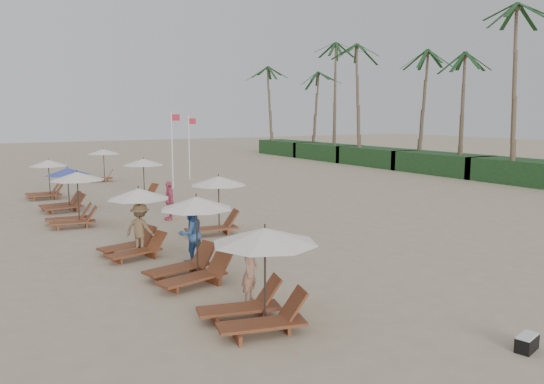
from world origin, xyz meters
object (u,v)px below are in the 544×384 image
lounger_station_2 (133,223)px  duffel_bag (527,343)px  beachgoer_mid_a (191,234)px  beachgoer_mid_b (140,229)px  inland_station_2 (102,160)px  beachgoer_far_a (169,201)px  inland_station_0 (215,199)px  lounger_station_0 (257,275)px  lounger_station_1 (189,243)px  lounger_station_4 (64,189)px  lounger_station_3 (73,198)px  flag_pole_near (173,146)px  lounger_station_5 (45,179)px  inland_station_1 (141,174)px  beachgoer_near (250,271)px

lounger_station_2 → duffel_bag: bearing=-67.2°
beachgoer_mid_a → beachgoer_mid_b: (-1.10, 1.70, -0.04)m
inland_station_2 → beachgoer_far_a: bearing=-92.7°
inland_station_0 → beachgoer_far_a: 3.61m
beachgoer_mid_a → lounger_station_2: bearing=-62.9°
lounger_station_0 → lounger_station_1: lounger_station_1 is taller
lounger_station_1 → inland_station_0: size_ratio=0.92×
lounger_station_4 → duffel_bag: 21.60m
beachgoer_far_a → lounger_station_3: bearing=-95.8°
lounger_station_3 → flag_pole_near: flag_pole_near is taller
inland_station_2 → beachgoer_mid_a: (-2.43, -22.24, -0.59)m
beachgoer_mid_a → flag_pole_near: (5.54, 16.64, 1.76)m
lounger_station_0 → lounger_station_5: (-1.35, 21.67, -0.07)m
lounger_station_1 → lounger_station_2: bearing=99.0°
inland_station_0 → inland_station_2: bearing=89.7°
flag_pole_near → beachgoer_mid_a: bearing=-108.4°
inland_station_0 → duffel_bag: 12.80m
lounger_station_0 → inland_station_1: 18.74m
inland_station_2 → beachgoer_near: 26.61m
duffel_bag → inland_station_0: bearing=94.1°
beachgoer_mid_b → flag_pole_near: flag_pole_near is taller
lounger_station_3 → duffel_bag: (5.41, -17.07, -1.02)m
inland_station_0 → beachgoer_mid_a: inland_station_0 is taller
beachgoer_mid_b → flag_pole_near: size_ratio=0.35×
inland_station_0 → inland_station_2: (0.09, 19.00, 0.13)m
lounger_station_1 → inland_station_0: (3.17, 5.14, 0.26)m
beachgoer_mid_b → duffel_bag: bearing=162.2°
lounger_station_5 → flag_pole_near: bearing=4.5°
lounger_station_5 → duffel_bag: lounger_station_5 is taller
flag_pole_near → lounger_station_0: bearing=-105.7°
beachgoer_mid_b → lounger_station_3: bearing=-29.1°
lounger_station_0 → duffel_bag: (3.99, -3.83, -1.00)m
lounger_station_3 → lounger_station_5: lounger_station_3 is taller
beachgoer_far_a → duffel_bag: 16.31m
lounger_station_5 → inland_station_1: (4.41, -3.18, 0.31)m
beachgoer_mid_b → beachgoer_mid_a: bearing=173.8°
lounger_station_1 → beachgoer_mid_b: bearing=94.4°
flag_pole_near → inland_station_1: bearing=-130.3°
lounger_station_2 → beachgoer_mid_a: 2.10m
lounger_station_1 → lounger_station_4: size_ratio=1.05×
lounger_station_5 → inland_station_2: inland_station_2 is taller
lounger_station_0 → lounger_station_1: 3.74m
inland_station_2 → beachgoer_near: inland_station_2 is taller
lounger_station_5 → inland_station_2: bearing=54.0°
beachgoer_mid_b → lounger_station_5: bearing=-35.3°
lounger_station_5 → beachgoer_mid_a: 16.17m
lounger_station_1 → beachgoer_far_a: (2.54, 8.66, -0.23)m
inland_station_1 → duffel_bag: bearing=-87.6°
inland_station_1 → beachgoer_far_a: inland_station_1 is taller
lounger_station_1 → beachgoer_near: (0.68, -2.33, -0.30)m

